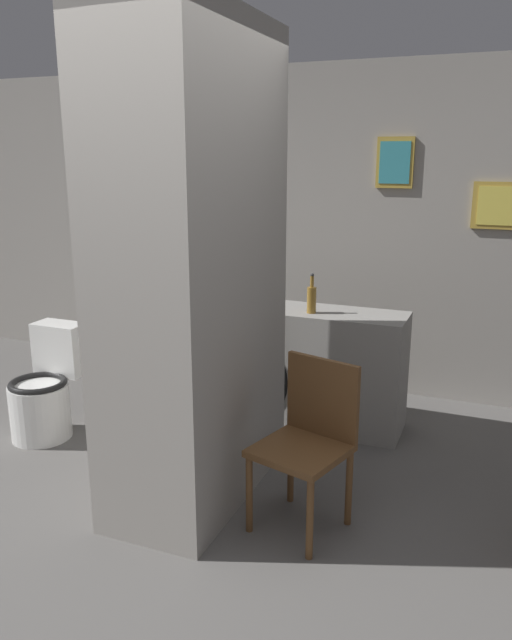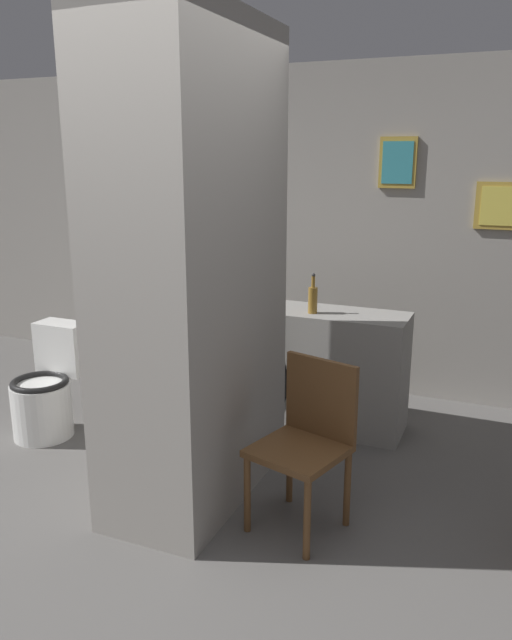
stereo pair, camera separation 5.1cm
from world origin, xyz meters
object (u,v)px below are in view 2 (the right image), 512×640
at_px(chair_near_pillar, 307,436).
at_px(bicycle, 184,367).
at_px(toilet, 48,390).
at_px(bottle_tall, 313,299).

distance_m(chair_near_pillar, bicycle, 1.66).
xyz_separation_m(toilet, chair_near_pillar, (2.03, -0.36, 0.19)).
xyz_separation_m(bicycle, bottle_tall, (0.96, 0.13, 0.58)).
bearing_deg(bottle_tall, bicycle, -172.01).
bearing_deg(bottle_tall, chair_near_pillar, -73.02).
bearing_deg(chair_near_pillar, bottle_tall, 122.95).
bearing_deg(bicycle, chair_near_pillar, -37.91).
relative_size(chair_near_pillar, bottle_tall, 3.18).
relative_size(toilet, chair_near_pillar, 0.85).
height_order(bicycle, bottle_tall, bottle_tall).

